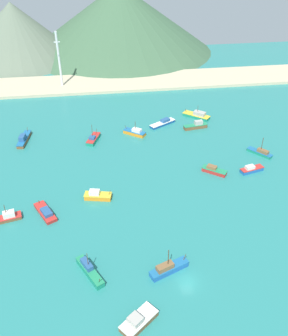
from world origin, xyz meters
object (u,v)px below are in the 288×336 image
at_px(fishing_boat_4, 168,268).
at_px(fishing_boat_10, 138,321).
at_px(fishing_boat_7, 93,139).
at_px(fishing_boat_8, 89,270).
at_px(fishing_boat_15, 163,123).
at_px(fishing_boat_3, 196,126).
at_px(radio_tower, 59,60).
at_px(fishing_boat_14, 24,139).
at_px(fishing_boat_1, 97,196).
at_px(fishing_boat_2, 197,115).
at_px(fishing_boat_0, 214,170).
at_px(fishing_boat_13, 7,217).
at_px(fishing_boat_9, 260,152).
at_px(fishing_boat_6, 135,132).
at_px(fishing_boat_5, 251,169).
at_px(fishing_boat_11, 46,212).

xyz_separation_m(fishing_boat_4, fishing_boat_10, (-7.85, -11.31, -0.07)).
distance_m(fishing_boat_7, fishing_boat_8, 56.87).
bearing_deg(fishing_boat_15, fishing_boat_3, -22.14).
relative_size(fishing_boat_3, radio_tower, 0.36).
xyz_separation_m(fishing_boat_7, fishing_boat_14, (-23.23, 2.91, 0.15)).
height_order(fishing_boat_7, fishing_boat_10, fishing_boat_7).
height_order(fishing_boat_1, fishing_boat_2, fishing_boat_2).
bearing_deg(fishing_boat_14, fishing_boat_4, -58.63).
distance_m(fishing_boat_0, fishing_boat_4, 40.30).
distance_m(fishing_boat_2, fishing_boat_15, 14.35).
bearing_deg(fishing_boat_10, fishing_boat_1, 99.10).
height_order(fishing_boat_1, fishing_boat_10, fishing_boat_1).
distance_m(fishing_boat_10, fishing_boat_14, 78.66).
height_order(fishing_boat_13, fishing_boat_15, fishing_boat_13).
height_order(fishing_boat_7, fishing_boat_8, fishing_boat_7).
height_order(fishing_boat_9, fishing_boat_13, fishing_boat_9).
xyz_separation_m(fishing_boat_7, fishing_boat_10, (6.44, -69.93, 0.10)).
bearing_deg(fishing_boat_8, fishing_boat_10, -56.31).
height_order(fishing_boat_0, fishing_boat_7, fishing_boat_7).
bearing_deg(fishing_boat_3, fishing_boat_7, -173.49).
xyz_separation_m(fishing_boat_6, fishing_boat_14, (-37.71, 0.37, 0.03)).
bearing_deg(fishing_boat_15, fishing_boat_7, -161.10).
height_order(fishing_boat_4, fishing_boat_8, fishing_boat_4).
bearing_deg(fishing_boat_13, fishing_boat_1, 13.61).
bearing_deg(fishing_boat_14, fishing_boat_15, 6.83).
bearing_deg(fishing_boat_1, radio_tower, 98.82).
distance_m(fishing_boat_0, fishing_boat_3, 28.25).
bearing_deg(fishing_boat_4, fishing_boat_5, 46.64).
relative_size(fishing_boat_4, fishing_boat_13, 1.14).
height_order(fishing_boat_1, fishing_boat_14, fishing_boat_1).
relative_size(fishing_boat_3, fishing_boat_6, 1.13).
bearing_deg(fishing_boat_6, fishing_boat_0, -52.45).
distance_m(fishing_boat_5, fishing_boat_13, 69.58).
bearing_deg(fishing_boat_6, fishing_boat_5, -40.98).
relative_size(fishing_boat_6, fishing_boat_10, 1.00).
height_order(fishing_boat_6, fishing_boat_15, fishing_boat_6).
bearing_deg(fishing_boat_5, fishing_boat_14, 158.12).
xyz_separation_m(fishing_boat_0, fishing_boat_3, (1.92, 28.18, 0.18)).
bearing_deg(fishing_boat_9, fishing_boat_2, 114.66).
height_order(fishing_boat_3, fishing_boat_9, fishing_boat_9).
relative_size(fishing_boat_7, fishing_boat_11, 0.90).
xyz_separation_m(fishing_boat_7, fishing_boat_13, (-22.43, -36.91, -0.00)).
bearing_deg(fishing_boat_2, fishing_boat_7, -162.25).
relative_size(fishing_boat_6, fishing_boat_8, 0.86).
bearing_deg(fishing_boat_15, fishing_boat_8, -113.04).
relative_size(fishing_boat_3, fishing_boat_11, 0.97).
bearing_deg(fishing_boat_13, fishing_boat_9, 15.52).
xyz_separation_m(fishing_boat_4, fishing_boat_7, (-14.29, 58.63, -0.17)).
bearing_deg(fishing_boat_11, fishing_boat_6, 54.58).
distance_m(fishing_boat_1, fishing_boat_7, 31.42).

